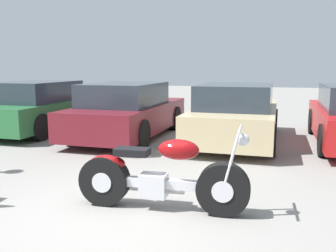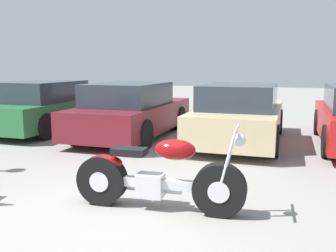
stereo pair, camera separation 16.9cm
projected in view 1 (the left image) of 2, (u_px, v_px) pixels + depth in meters
name	position (u px, v px, depth m)	size (l,w,h in m)	color
ground_plane	(115.00, 215.00, 4.62)	(60.00, 60.00, 0.00)	gray
motorcycle	(160.00, 178.00, 4.76)	(2.23, 0.62, 1.10)	black
parked_car_green	(41.00, 107.00, 10.64)	(1.92, 4.45, 1.41)	#286B38
parked_car_maroon	(128.00, 111.00, 9.65)	(1.92, 4.45, 1.41)	maroon
parked_car_champagne	(236.00, 114.00, 9.03)	(1.92, 4.45, 1.41)	#C6B284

